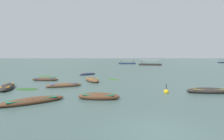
{
  "coord_description": "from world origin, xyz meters",
  "views": [
    {
      "loc": [
        -2.31,
        -6.85,
        3.26
      ],
      "look_at": [
        -1.17,
        28.12,
        0.69
      ],
      "focal_mm": 26.63,
      "sensor_mm": 36.0,
      "label": 1
    }
  ],
  "objects_px": {
    "rowboat_1": "(88,74)",
    "ferry_1": "(150,64)",
    "rowboat_0": "(208,91)",
    "rowboat_4": "(99,96)",
    "ferry_0": "(127,63)",
    "rowboat_7": "(92,80)",
    "rowboat_6": "(33,101)",
    "mooring_buoy": "(166,92)",
    "rowboat_2": "(7,87)",
    "rowboat_3": "(64,85)",
    "rowboat_5": "(45,79)"
  },
  "relations": [
    {
      "from": "rowboat_1",
      "to": "ferry_1",
      "type": "xyz_separation_m",
      "value": [
        22.73,
        40.02,
        0.29
      ]
    },
    {
      "from": "rowboat_0",
      "to": "rowboat_1",
      "type": "xyz_separation_m",
      "value": [
        -13.11,
        16.97,
        -0.04
      ]
    },
    {
      "from": "rowboat_4",
      "to": "ferry_0",
      "type": "distance_m",
      "value": 74.41
    },
    {
      "from": "ferry_0",
      "to": "rowboat_4",
      "type": "bearing_deg",
      "value": -98.78
    },
    {
      "from": "rowboat_7",
      "to": "rowboat_6",
      "type": "bearing_deg",
      "value": -106.73
    },
    {
      "from": "rowboat_4",
      "to": "ferry_0",
      "type": "height_order",
      "value": "ferry_0"
    },
    {
      "from": "mooring_buoy",
      "to": "rowboat_6",
      "type": "bearing_deg",
      "value": -163.9
    },
    {
      "from": "rowboat_0",
      "to": "rowboat_2",
      "type": "xyz_separation_m",
      "value": [
        -19.96,
        2.66,
        0.01
      ]
    },
    {
      "from": "rowboat_0",
      "to": "rowboat_6",
      "type": "distance_m",
      "value": 15.12
    },
    {
      "from": "rowboat_3",
      "to": "rowboat_1",
      "type": "bearing_deg",
      "value": 84.88
    },
    {
      "from": "ferry_1",
      "to": "rowboat_1",
      "type": "bearing_deg",
      "value": -119.59
    },
    {
      "from": "rowboat_1",
      "to": "ferry_0",
      "type": "xyz_separation_m",
      "value": [
        14.39,
        54.62,
        0.3
      ]
    },
    {
      "from": "rowboat_7",
      "to": "mooring_buoy",
      "type": "relative_size",
      "value": 4.48
    },
    {
      "from": "rowboat_1",
      "to": "rowboat_2",
      "type": "xyz_separation_m",
      "value": [
        -6.85,
        -14.31,
        0.05
      ]
    },
    {
      "from": "rowboat_2",
      "to": "rowboat_5",
      "type": "relative_size",
      "value": 1.15
    },
    {
      "from": "rowboat_3",
      "to": "rowboat_5",
      "type": "xyz_separation_m",
      "value": [
        -4.0,
        5.23,
        -0.0
      ]
    },
    {
      "from": "rowboat_2",
      "to": "mooring_buoy",
      "type": "xyz_separation_m",
      "value": [
        16.05,
        -2.51,
        -0.1
      ]
    },
    {
      "from": "rowboat_2",
      "to": "ferry_0",
      "type": "relative_size",
      "value": 0.51
    },
    {
      "from": "rowboat_6",
      "to": "rowboat_7",
      "type": "height_order",
      "value": "rowboat_7"
    },
    {
      "from": "rowboat_3",
      "to": "rowboat_7",
      "type": "relative_size",
      "value": 0.93
    },
    {
      "from": "rowboat_0",
      "to": "ferry_1",
      "type": "height_order",
      "value": "ferry_1"
    },
    {
      "from": "rowboat_4",
      "to": "rowboat_1",
      "type": "bearing_deg",
      "value": 99.09
    },
    {
      "from": "ferry_0",
      "to": "rowboat_0",
      "type": "bearing_deg",
      "value": -91.02
    },
    {
      "from": "rowboat_1",
      "to": "rowboat_6",
      "type": "relative_size",
      "value": 0.75
    },
    {
      "from": "rowboat_4",
      "to": "rowboat_6",
      "type": "height_order",
      "value": "rowboat_4"
    },
    {
      "from": "rowboat_1",
      "to": "ferry_1",
      "type": "bearing_deg",
      "value": 60.41
    },
    {
      "from": "rowboat_2",
      "to": "rowboat_5",
      "type": "distance_m",
      "value": 6.54
    },
    {
      "from": "rowboat_7",
      "to": "rowboat_3",
      "type": "bearing_deg",
      "value": -123.08
    },
    {
      "from": "ferry_1",
      "to": "mooring_buoy",
      "type": "bearing_deg",
      "value": -103.38
    },
    {
      "from": "rowboat_5",
      "to": "rowboat_7",
      "type": "height_order",
      "value": "rowboat_7"
    },
    {
      "from": "rowboat_0",
      "to": "rowboat_6",
      "type": "height_order",
      "value": "rowboat_0"
    },
    {
      "from": "rowboat_6",
      "to": "rowboat_7",
      "type": "bearing_deg",
      "value": 73.27
    },
    {
      "from": "rowboat_1",
      "to": "rowboat_0",
      "type": "bearing_deg",
      "value": -52.31
    },
    {
      "from": "rowboat_2",
      "to": "rowboat_5",
      "type": "xyz_separation_m",
      "value": [
        1.67,
        6.32,
        -0.03
      ]
    },
    {
      "from": "rowboat_7",
      "to": "ferry_0",
      "type": "relative_size",
      "value": 0.49
    },
    {
      "from": "rowboat_2",
      "to": "rowboat_4",
      "type": "relative_size",
      "value": 1.33
    },
    {
      "from": "ferry_0",
      "to": "mooring_buoy",
      "type": "height_order",
      "value": "ferry_0"
    },
    {
      "from": "rowboat_1",
      "to": "mooring_buoy",
      "type": "distance_m",
      "value": 19.17
    },
    {
      "from": "rowboat_0",
      "to": "rowboat_4",
      "type": "distance_m",
      "value": 10.27
    },
    {
      "from": "rowboat_3",
      "to": "rowboat_0",
      "type": "bearing_deg",
      "value": -14.71
    },
    {
      "from": "rowboat_1",
      "to": "ferry_0",
      "type": "relative_size",
      "value": 0.37
    },
    {
      "from": "rowboat_0",
      "to": "rowboat_3",
      "type": "height_order",
      "value": "rowboat_0"
    },
    {
      "from": "rowboat_3",
      "to": "rowboat_6",
      "type": "distance_m",
      "value": 6.78
    },
    {
      "from": "ferry_0",
      "to": "rowboat_2",
      "type": "bearing_deg",
      "value": -107.12
    },
    {
      "from": "rowboat_1",
      "to": "ferry_1",
      "type": "height_order",
      "value": "ferry_1"
    },
    {
      "from": "rowboat_4",
      "to": "rowboat_6",
      "type": "bearing_deg",
      "value": -167.49
    },
    {
      "from": "rowboat_6",
      "to": "ferry_0",
      "type": "xyz_separation_m",
      "value": [
        16.09,
        74.59,
        0.28
      ]
    },
    {
      "from": "rowboat_5",
      "to": "mooring_buoy",
      "type": "distance_m",
      "value": 16.88
    },
    {
      "from": "rowboat_5",
      "to": "mooring_buoy",
      "type": "bearing_deg",
      "value": -31.55
    },
    {
      "from": "rowboat_1",
      "to": "ferry_1",
      "type": "distance_m",
      "value": 46.03
    }
  ]
}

